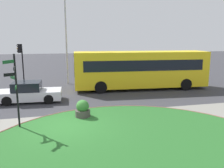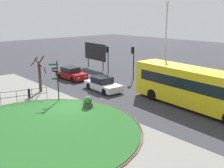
{
  "view_description": "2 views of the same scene",
  "coord_description": "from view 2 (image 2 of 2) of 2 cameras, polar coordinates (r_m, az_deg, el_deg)",
  "views": [
    {
      "loc": [
        -0.36,
        -11.25,
        4.35
      ],
      "look_at": [
        2.92,
        2.19,
        1.64
      ],
      "focal_mm": 37.32,
      "sensor_mm": 36.0,
      "label": 1
    },
    {
      "loc": [
        17.55,
        -11.21,
        7.47
      ],
      "look_at": [
        2.96,
        2.02,
        2.3
      ],
      "focal_mm": 42.57,
      "sensor_mm": 36.0,
      "label": 2
    }
  ],
  "objects": [
    {
      "name": "grass_kerb_ring",
      "position": [
        18.29,
        -15.1,
        -9.74
      ],
      "size": [
        13.49,
        13.49,
        0.11
      ],
      "primitive_type": "torus",
      "color": "brown",
      "rests_on": "ground"
    },
    {
      "name": "street_tree_bare",
      "position": [
        27.02,
        -15.26,
        2.22
      ],
      "size": [
        1.58,
        1.57,
        3.62
      ],
      "color": "#423323",
      "rests_on": "ground"
    },
    {
      "name": "bollard_foreground",
      "position": [
        25.56,
        -17.39,
        -1.89
      ],
      "size": [
        0.22,
        0.22,
        0.9
      ],
      "color": "black",
      "rests_on": "ground"
    },
    {
      "name": "traffic_light_far",
      "position": [
        34.4,
        -0.95,
        6.53
      ],
      "size": [
        0.48,
        0.32,
        3.5
      ],
      "rotation": [
        0.0,
        0.0,
        2.9
      ],
      "color": "black",
      "rests_on": "ground"
    },
    {
      "name": "ground",
      "position": [
        22.13,
        -9.09,
        -5.2
      ],
      "size": [
        120.0,
        120.0,
        0.0
      ],
      "primitive_type": "plane",
      "color": "#333338"
    },
    {
      "name": "car_far_lane",
      "position": [
        26.78,
        -1.97,
        -0.07
      ],
      "size": [
        4.4,
        2.11,
        1.41
      ],
      "rotation": [
        0.0,
        0.0,
        -0.06
      ],
      "color": "silver",
      "rests_on": "ground"
    },
    {
      "name": "signpost_directional",
      "position": [
        23.52,
        -11.72,
        1.33
      ],
      "size": [
        0.54,
        1.13,
        3.67
      ],
      "color": "black",
      "rests_on": "ground"
    },
    {
      "name": "traffic_light_near",
      "position": [
        30.87,
        4.52,
        6.05
      ],
      "size": [
        0.49,
        0.31,
        3.88
      ],
      "rotation": [
        0.0,
        0.0,
        2.94
      ],
      "color": "black",
      "rests_on": "ground"
    },
    {
      "name": "sidewalk_paving",
      "position": [
        21.16,
        -13.74,
        -6.36
      ],
      "size": [
        32.0,
        7.92,
        0.02
      ],
      "primitive_type": "cube",
      "color": "gray",
      "rests_on": "ground"
    },
    {
      "name": "railing_grass_edge",
      "position": [
        24.44,
        -18.33,
        -2.11
      ],
      "size": [
        1.13,
        3.78,
        1.1
      ],
      "rotation": [
        0.0,
        0.0,
        4.43
      ],
      "color": "black",
      "rests_on": "ground"
    },
    {
      "name": "lamppost_tall",
      "position": [
        28.46,
        11.43,
        8.76
      ],
      "size": [
        0.32,
        0.32,
        8.72
      ],
      "color": "#B7B7BC",
      "rests_on": "ground"
    },
    {
      "name": "planter_near_signpost",
      "position": [
        21.81,
        -5.23,
        -4.06
      ],
      "size": [
        0.83,
        0.83,
        1.04
      ],
      "color": "#47423D",
      "rests_on": "ground"
    },
    {
      "name": "car_near_lane",
      "position": [
        31.87,
        -8.76,
        2.22
      ],
      "size": [
        4.21,
        1.95,
        1.45
      ],
      "rotation": [
        0.0,
        0.0,
        0.04
      ],
      "color": "maroon",
      "rests_on": "ground"
    },
    {
      "name": "bus_yellow",
      "position": [
        22.41,
        17.52,
        -0.77
      ],
      "size": [
        11.58,
        3.32,
        3.26
      ],
      "rotation": [
        0.0,
        0.0,
        3.06
      ],
      "color": "yellow",
      "rests_on": "ground"
    },
    {
      "name": "grass_island",
      "position": [
        18.29,
        -15.1,
        -9.75
      ],
      "size": [
        13.18,
        13.18,
        0.1
      ],
      "primitive_type": "cylinder",
      "color": "#235B23",
      "rests_on": "ground"
    },
    {
      "name": "billboard_left",
      "position": [
        37.45,
        -3.64,
        6.87
      ],
      "size": [
        4.81,
        0.36,
        3.59
      ],
      "rotation": [
        0.0,
        0.0,
        -0.05
      ],
      "color": "black",
      "rests_on": "ground"
    }
  ]
}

